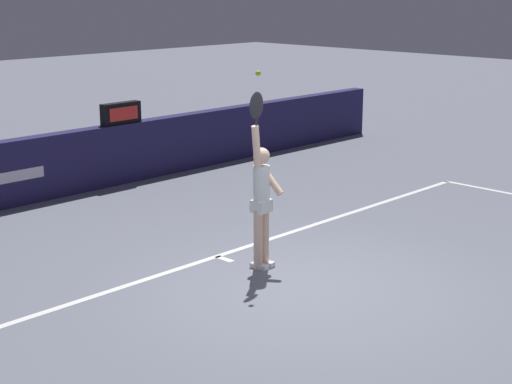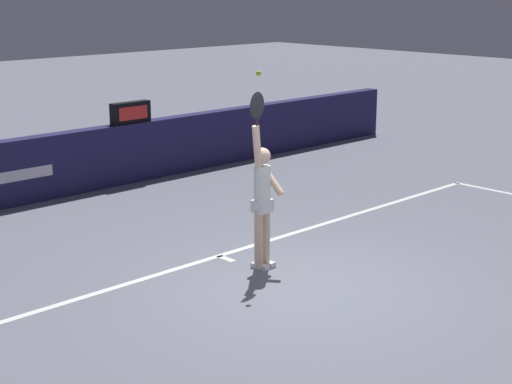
{
  "view_description": "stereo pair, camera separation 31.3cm",
  "coord_description": "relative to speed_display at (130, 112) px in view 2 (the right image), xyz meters",
  "views": [
    {
      "loc": [
        -6.99,
        -6.0,
        3.59
      ],
      "look_at": [
        -0.16,
        0.64,
        1.1
      ],
      "focal_mm": 55.93,
      "sensor_mm": 36.0,
      "label": 1
    },
    {
      "loc": [
        -6.77,
        -6.22,
        3.59
      ],
      "look_at": [
        -0.16,
        0.64,
        1.1
      ],
      "focal_mm": 55.93,
      "sensor_mm": 36.0,
      "label": 2
    }
  ],
  "objects": [
    {
      "name": "tennis_player",
      "position": [
        -1.55,
        -5.06,
        -0.35
      ],
      "size": [
        0.44,
        0.41,
        2.32
      ],
      "color": "beige",
      "rests_on": "ground"
    },
    {
      "name": "court_lines",
      "position": [
        -1.66,
        -7.04,
        -1.3
      ],
      "size": [
        11.94,
        5.57,
        0.0
      ],
      "color": "white",
      "rests_on": "ground"
    },
    {
      "name": "back_wall",
      "position": [
        -1.66,
        0.0,
        -0.75
      ],
      "size": [
        17.71,
        0.29,
        1.11
      ],
      "color": "#211D4A",
      "rests_on": "ground"
    },
    {
      "name": "tennis_ball",
      "position": [
        -1.67,
        -5.12,
        1.24
      ],
      "size": [
        0.07,
        0.07,
        0.07
      ],
      "color": "#CAE52C"
    },
    {
      "name": "ground_plane",
      "position": [
        -1.66,
        -5.88,
        -1.3
      ],
      "size": [
        60.0,
        60.0,
        0.0
      ],
      "primitive_type": "plane",
      "color": "slate"
    },
    {
      "name": "speed_display",
      "position": [
        0.0,
        0.0,
        0.0
      ],
      "size": [
        0.8,
        0.19,
        0.39
      ],
      "color": "black",
      "rests_on": "back_wall"
    }
  ]
}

